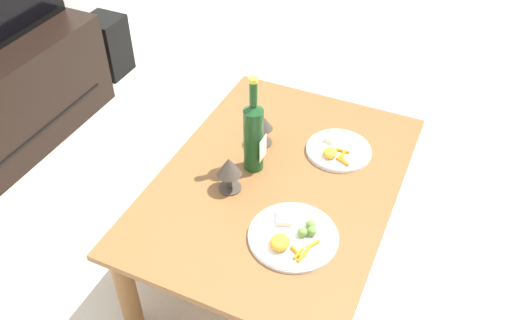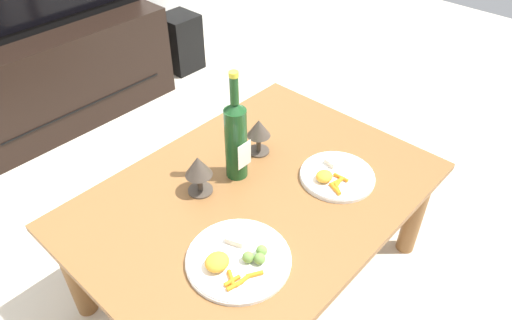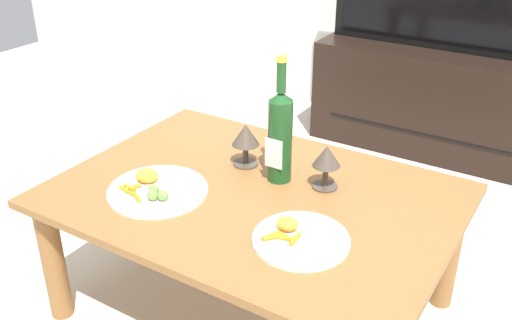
% 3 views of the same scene
% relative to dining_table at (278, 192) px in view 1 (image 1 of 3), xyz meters
% --- Properties ---
extents(ground_plane, '(6.40, 6.40, 0.00)m').
position_rel_dining_table_xyz_m(ground_plane, '(0.00, 0.00, -0.37)').
color(ground_plane, beige).
extents(dining_table, '(1.16, 0.83, 0.44)m').
position_rel_dining_table_xyz_m(dining_table, '(0.00, 0.00, 0.00)').
color(dining_table, brown).
rests_on(dining_table, ground_plane).
extents(tv_stand, '(1.15, 0.43, 0.51)m').
position_rel_dining_table_xyz_m(tv_stand, '(0.11, 1.52, -0.11)').
color(tv_stand, black).
rests_on(tv_stand, ground_plane).
extents(floor_speaker, '(0.21, 0.21, 0.36)m').
position_rel_dining_table_xyz_m(floor_speaker, '(0.91, 1.49, -0.19)').
color(floor_speaker, black).
rests_on(floor_speaker, ground_plane).
extents(wine_bottle, '(0.07, 0.08, 0.39)m').
position_rel_dining_table_xyz_m(wine_bottle, '(0.02, 0.11, 0.22)').
color(wine_bottle, '#19471E').
rests_on(wine_bottle, dining_table).
extents(goblet_left, '(0.09, 0.09, 0.14)m').
position_rel_dining_table_xyz_m(goblet_left, '(-0.12, 0.14, 0.16)').
color(goblet_left, '#473D33').
rests_on(goblet_left, dining_table).
extents(goblet_right, '(0.08, 0.08, 0.14)m').
position_rel_dining_table_xyz_m(goblet_right, '(0.16, 0.14, 0.16)').
color(goblet_right, '#473D33').
rests_on(goblet_right, dining_table).
extents(dinner_plate_left, '(0.30, 0.30, 0.05)m').
position_rel_dining_table_xyz_m(dinner_plate_left, '(-0.24, -0.15, 0.08)').
color(dinner_plate_left, white).
rests_on(dinner_plate_left, dining_table).
extents(dinner_plate_right, '(0.25, 0.25, 0.04)m').
position_rel_dining_table_xyz_m(dinner_plate_right, '(0.23, -0.15, 0.08)').
color(dinner_plate_right, white).
rests_on(dinner_plate_right, dining_table).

